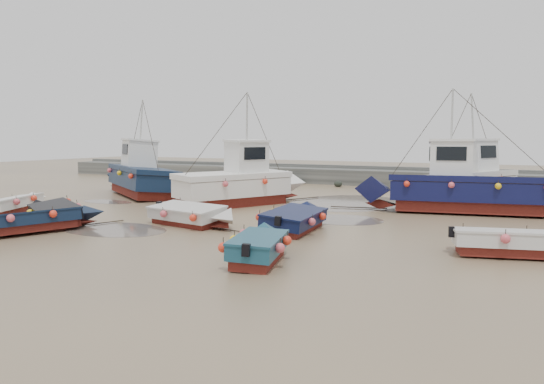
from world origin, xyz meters
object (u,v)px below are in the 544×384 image
(dinghy_3, at_px, (529,240))
(person, at_px, (202,202))
(dinghy_4, at_px, (55,211))
(cabin_boat_1, at_px, (242,181))
(dinghy_0, at_px, (16,203))
(dinghy_5, at_px, (193,213))
(dinghy_1, at_px, (34,219))
(cabin_boat_2, at_px, (459,187))
(cabin_boat_0, at_px, (138,175))
(dinghy_6, at_px, (296,217))
(dinghy_2, at_px, (260,242))
(cabin_boat_3, at_px, (475,181))

(dinghy_3, distance_m, person, 18.73)
(dinghy_4, distance_m, cabin_boat_1, 10.11)
(dinghy_0, distance_m, dinghy_5, 10.07)
(dinghy_1, height_order, cabin_boat_1, cabin_boat_1)
(cabin_boat_1, bearing_deg, person, -155.03)
(dinghy_5, bearing_deg, cabin_boat_2, 145.46)
(cabin_boat_0, bearing_deg, cabin_boat_2, -52.23)
(dinghy_4, relative_size, person, 3.38)
(dinghy_6, height_order, person, dinghy_6)
(person, bearing_deg, cabin_boat_2, -165.24)
(dinghy_4, bearing_deg, cabin_boat_2, -22.79)
(dinghy_3, height_order, cabin_boat_1, cabin_boat_1)
(dinghy_1, distance_m, cabin_boat_1, 11.61)
(dinghy_0, distance_m, dinghy_6, 14.52)
(dinghy_2, bearing_deg, cabin_boat_0, 126.60)
(dinghy_6, bearing_deg, cabin_boat_1, 130.13)
(person, bearing_deg, cabin_boat_1, -175.51)
(cabin_boat_0, bearing_deg, person, -67.76)
(cabin_boat_0, bearing_deg, cabin_boat_3, -43.29)
(dinghy_3, relative_size, dinghy_4, 1.04)
(cabin_boat_0, height_order, cabin_boat_1, same)
(dinghy_1, relative_size, cabin_boat_0, 0.64)
(dinghy_2, xyz_separation_m, dinghy_6, (-1.30, 5.47, -0.02))
(cabin_boat_2, height_order, cabin_boat_3, same)
(dinghy_2, height_order, dinghy_3, same)
(dinghy_1, distance_m, cabin_boat_0, 13.65)
(dinghy_0, relative_size, dinghy_5, 1.03)
(cabin_boat_1, relative_size, cabin_boat_3, 1.06)
(cabin_boat_0, relative_size, cabin_boat_2, 0.87)
(dinghy_2, relative_size, cabin_boat_2, 0.45)
(dinghy_2, bearing_deg, cabin_boat_2, 58.79)
(cabin_boat_1, bearing_deg, cabin_boat_3, 51.47)
(dinghy_2, relative_size, cabin_boat_0, 0.51)
(cabin_boat_0, bearing_deg, dinghy_2, -93.80)
(cabin_boat_0, distance_m, cabin_boat_1, 8.76)
(cabin_boat_2, relative_size, cabin_boat_3, 1.29)
(dinghy_2, height_order, dinghy_4, same)
(dinghy_2, height_order, person, dinghy_2)
(dinghy_5, relative_size, person, 3.29)
(dinghy_6, xyz_separation_m, cabin_boat_1, (-6.00, 5.76, 0.81))
(cabin_boat_1, bearing_deg, dinghy_6, -18.70)
(person, bearing_deg, dinghy_3, 162.95)
(cabin_boat_2, distance_m, person, 14.19)
(cabin_boat_1, relative_size, person, 5.30)
(dinghy_1, distance_m, dinghy_5, 6.36)
(dinghy_1, relative_size, dinghy_3, 1.03)
(dinghy_3, distance_m, cabin_boat_0, 24.76)
(dinghy_3, height_order, dinghy_5, same)
(dinghy_2, distance_m, cabin_boat_3, 17.53)
(cabin_boat_2, relative_size, person, 6.46)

